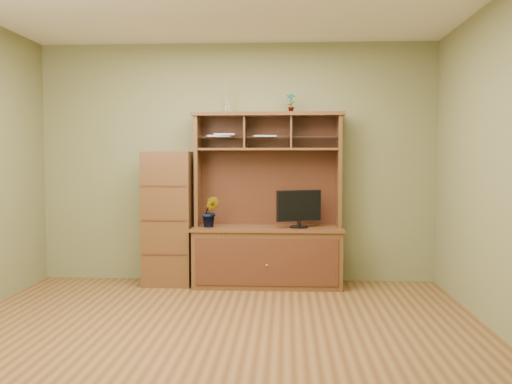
{
  "coord_description": "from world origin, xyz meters",
  "views": [
    {
      "loc": [
        0.57,
        -4.49,
        1.4
      ],
      "look_at": [
        0.26,
        1.2,
        1.06
      ],
      "focal_mm": 40.0,
      "sensor_mm": 36.0,
      "label": 1
    }
  ],
  "objects": [
    {
      "name": "magazines",
      "position": [
        -0.01,
        1.81,
        1.65
      ],
      "size": [
        0.8,
        0.25,
        0.04
      ],
      "color": "#BCBBC1",
      "rests_on": "media_hutch"
    },
    {
      "name": "orchid_plant",
      "position": [
        -0.26,
        1.65,
        0.82
      ],
      "size": [
        0.19,
        0.15,
        0.34
      ],
      "primitive_type": "imported",
      "rotation": [
        0.0,
        0.0,
        0.02
      ],
      "color": "#2C5F20",
      "rests_on": "media_hutch"
    },
    {
      "name": "media_hutch",
      "position": [
        0.36,
        1.73,
        0.52
      ],
      "size": [
        1.66,
        0.61,
        1.9
      ],
      "color": "#422712",
      "rests_on": "room"
    },
    {
      "name": "room",
      "position": [
        0.0,
        0.0,
        1.35
      ],
      "size": [
        4.54,
        4.04,
        2.74
      ],
      "color": "brown",
      "rests_on": "ground"
    },
    {
      "name": "side_cabinet",
      "position": [
        -0.74,
        1.74,
        0.74
      ],
      "size": [
        0.53,
        0.48,
        1.47
      ],
      "color": "#422712",
      "rests_on": "room"
    },
    {
      "name": "reed_diffuser",
      "position": [
        -0.1,
        1.8,
        2.02
      ],
      "size": [
        0.06,
        0.06,
        0.31
      ],
      "color": "silver",
      "rests_on": "media_hutch"
    },
    {
      "name": "monitor",
      "position": [
        0.7,
        1.65,
        0.86
      ],
      "size": [
        0.48,
        0.25,
        0.41
      ],
      "rotation": [
        0.0,
        0.0,
        0.42
      ],
      "color": "black",
      "rests_on": "media_hutch"
    },
    {
      "name": "top_plant",
      "position": [
        0.61,
        1.8,
        2.01
      ],
      "size": [
        0.13,
        0.09,
        0.22
      ],
      "primitive_type": "imported",
      "rotation": [
        0.0,
        0.0,
        -0.14
      ],
      "color": "#2A6122",
      "rests_on": "media_hutch"
    }
  ]
}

